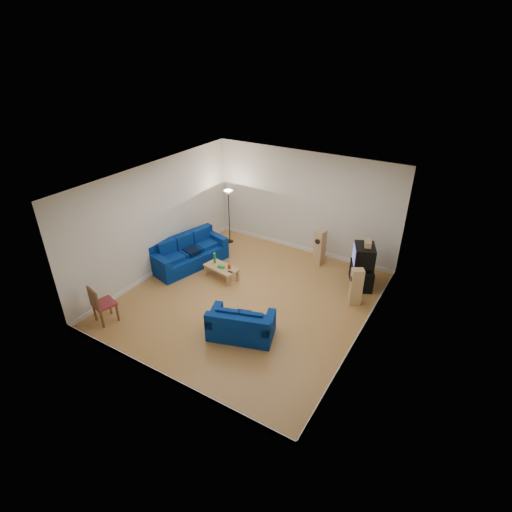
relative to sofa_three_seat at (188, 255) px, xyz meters
The scene contains 16 objects.
room 2.86m from the sofa_three_seat, 13.63° to the right, with size 6.01×6.51×3.21m.
sofa_three_seat is the anchor object (origin of this frame).
sofa_loveseat 3.73m from the sofa_three_seat, 31.85° to the right, with size 1.66×1.24×0.74m.
coffee_table 1.31m from the sofa_three_seat, ahead, with size 1.06×0.65×0.36m.
bottle 1.03m from the sofa_three_seat, ahead, with size 0.07×0.07×0.31m, color #197233.
tissue_box 1.35m from the sofa_three_seat, ahead, with size 0.19×0.11×0.08m, color green.
red_canister 1.56m from the sofa_three_seat, ahead, with size 0.09×0.09×0.13m, color red.
remote 1.70m from the sofa_three_seat, ahead, with size 0.14×0.05×0.02m, color black.
tv_stand 5.07m from the sofa_three_seat, 18.42° to the left, with size 0.96×0.53×0.58m, color black.
av_receiver 5.10m from the sofa_three_seat, 18.03° to the left, with size 0.40×0.33×0.09m, color black.
television 5.10m from the sofa_three_seat, 17.91° to the left, with size 0.75×0.85×0.55m.
centre_speaker 5.21m from the sofa_three_seat, 18.77° to the left, with size 0.43×0.17×0.15m, color tan.
speaker_left 3.95m from the sofa_three_seat, 31.97° to the left, with size 0.29×0.36×1.09m.
speaker_right 5.00m from the sofa_three_seat, ahead, with size 0.38×0.35×1.01m.
floor_lamp 2.24m from the sofa_three_seat, 83.64° to the left, with size 0.31×0.31×1.81m.
dining_chair 3.23m from the sofa_three_seat, 89.25° to the right, with size 0.58×0.58×0.99m.
Camera 1 is at (4.66, -7.31, 6.08)m, focal length 28.00 mm.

